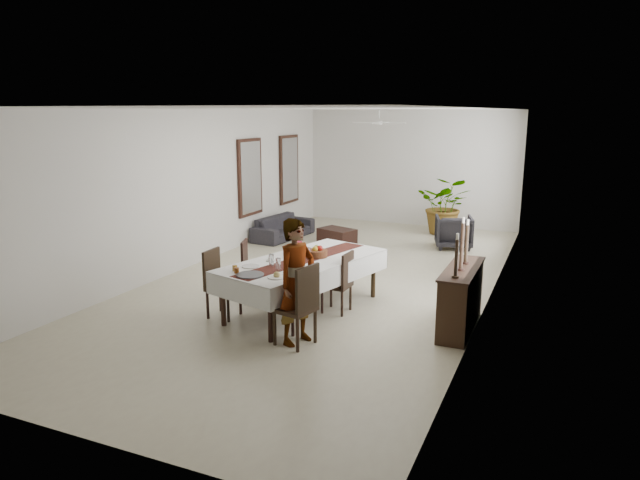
# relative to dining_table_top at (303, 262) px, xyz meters

# --- Properties ---
(floor) EXTENTS (6.00, 12.00, 0.00)m
(floor) POSITION_rel_dining_table_top_xyz_m (-0.32, 1.76, -0.81)
(floor) COLOR #C1B999
(floor) RESTS_ON ground
(ceiling) EXTENTS (6.00, 12.00, 0.02)m
(ceiling) POSITION_rel_dining_table_top_xyz_m (-0.32, 1.76, 2.39)
(ceiling) COLOR white
(ceiling) RESTS_ON wall_back
(wall_back) EXTENTS (6.00, 0.02, 3.20)m
(wall_back) POSITION_rel_dining_table_top_xyz_m (-0.32, 7.76, 0.79)
(wall_back) COLOR silver
(wall_back) RESTS_ON floor
(wall_front) EXTENTS (6.00, 0.02, 3.20)m
(wall_front) POSITION_rel_dining_table_top_xyz_m (-0.32, -4.24, 0.79)
(wall_front) COLOR silver
(wall_front) RESTS_ON floor
(wall_left) EXTENTS (0.02, 12.00, 3.20)m
(wall_left) POSITION_rel_dining_table_top_xyz_m (-3.32, 1.76, 0.79)
(wall_left) COLOR silver
(wall_left) RESTS_ON floor
(wall_right) EXTENTS (0.02, 12.00, 3.20)m
(wall_right) POSITION_rel_dining_table_top_xyz_m (2.68, 1.76, 0.79)
(wall_right) COLOR silver
(wall_right) RESTS_ON floor
(dining_table_top) EXTENTS (1.80, 2.88, 0.06)m
(dining_table_top) POSITION_rel_dining_table_top_xyz_m (0.00, 0.00, 0.00)
(dining_table_top) COLOR black
(dining_table_top) RESTS_ON table_leg_fl
(table_leg_fl) EXTENTS (0.10, 0.10, 0.78)m
(table_leg_fl) POSITION_rel_dining_table_top_xyz_m (-0.82, -1.10, -0.42)
(table_leg_fl) COLOR black
(table_leg_fl) RESTS_ON floor
(table_leg_fr) EXTENTS (0.10, 0.10, 0.78)m
(table_leg_fr) POSITION_rel_dining_table_top_xyz_m (0.13, -1.36, -0.42)
(table_leg_fr) COLOR black
(table_leg_fr) RESTS_ON floor
(table_leg_bl) EXTENTS (0.10, 0.10, 0.78)m
(table_leg_bl) POSITION_rel_dining_table_top_xyz_m (-0.13, 1.36, -0.42)
(table_leg_bl) COLOR black
(table_leg_bl) RESTS_ON floor
(table_leg_br) EXTENTS (0.10, 0.10, 0.78)m
(table_leg_br) POSITION_rel_dining_table_top_xyz_m (0.82, 1.10, -0.42)
(table_leg_br) COLOR black
(table_leg_br) RESTS_ON floor
(tablecloth_top) EXTENTS (2.05, 3.13, 0.01)m
(tablecloth_top) POSITION_rel_dining_table_top_xyz_m (0.00, -0.00, 0.03)
(tablecloth_top) COLOR silver
(tablecloth_top) RESTS_ON dining_table_top
(tablecloth_drape_left) EXTENTS (0.79, 2.78, 0.34)m
(tablecloth_drape_left) POSITION_rel_dining_table_top_xyz_m (-0.63, 0.18, -0.13)
(tablecloth_drape_left) COLOR silver
(tablecloth_drape_left) RESTS_ON dining_table_top
(tablecloth_drape_right) EXTENTS (0.79, 2.78, 0.34)m
(tablecloth_drape_right) POSITION_rel_dining_table_top_xyz_m (0.63, -0.18, -0.13)
(tablecloth_drape_right) COLOR silver
(tablecloth_drape_right) RESTS_ON dining_table_top
(tablecloth_drape_near) EXTENTS (1.27, 0.37, 0.34)m
(tablecloth_drape_near) POSITION_rel_dining_table_top_xyz_m (-0.39, -1.38, -0.13)
(tablecloth_drape_near) COLOR silver
(tablecloth_drape_near) RESTS_ON dining_table_top
(tablecloth_drape_far) EXTENTS (1.27, 0.37, 0.34)m
(tablecloth_drape_far) POSITION_rel_dining_table_top_xyz_m (0.39, 1.38, -0.13)
(tablecloth_drape_far) COLOR white
(tablecloth_drape_far) RESTS_ON dining_table_top
(table_runner) EXTENTS (1.13, 2.80, 0.00)m
(table_runner) POSITION_rel_dining_table_top_xyz_m (0.00, 0.00, 0.04)
(table_runner) COLOR #582119
(table_runner) RESTS_ON tablecloth_top
(red_pitcher) EXTENTS (0.21, 0.21, 0.22)m
(red_pitcher) POSITION_rel_dining_table_top_xyz_m (-0.22, 0.24, 0.15)
(red_pitcher) COLOR maroon
(red_pitcher) RESTS_ON tablecloth_top
(pitcher_handle) EXTENTS (0.14, 0.06, 0.13)m
(pitcher_handle) POSITION_rel_dining_table_top_xyz_m (-0.32, 0.26, 0.15)
(pitcher_handle) COLOR #9C160B
(pitcher_handle) RESTS_ON red_pitcher
(wine_glass_near) EXTENTS (0.08, 0.08, 0.19)m
(wine_glass_near) POSITION_rel_dining_table_top_xyz_m (-0.07, -0.74, 0.14)
(wine_glass_near) COLOR white
(wine_glass_near) RESTS_ON tablecloth_top
(wine_glass_mid) EXTENTS (0.08, 0.08, 0.19)m
(wine_glass_mid) POSITION_rel_dining_table_top_xyz_m (-0.27, -0.56, 0.14)
(wine_glass_mid) COLOR silver
(wine_glass_mid) RESTS_ON tablecloth_top
(wine_glass_far) EXTENTS (0.08, 0.08, 0.19)m
(wine_glass_far) POSITION_rel_dining_table_top_xyz_m (0.07, 0.04, 0.14)
(wine_glass_far) COLOR silver
(wine_glass_far) RESTS_ON tablecloth_top
(teacup_right) EXTENTS (0.10, 0.10, 0.07)m
(teacup_right) POSITION_rel_dining_table_top_xyz_m (0.14, -0.74, 0.07)
(teacup_right) COLOR white
(teacup_right) RESTS_ON saucer_right
(saucer_right) EXTENTS (0.17, 0.17, 0.01)m
(saucer_right) POSITION_rel_dining_table_top_xyz_m (0.14, -0.74, 0.05)
(saucer_right) COLOR white
(saucer_right) RESTS_ON tablecloth_top
(teacup_left) EXTENTS (0.10, 0.10, 0.07)m
(teacup_left) POSITION_rel_dining_table_top_xyz_m (-0.43, -0.29, 0.07)
(teacup_left) COLOR white
(teacup_left) RESTS_ON saucer_left
(saucer_left) EXTENTS (0.17, 0.17, 0.01)m
(saucer_left) POSITION_rel_dining_table_top_xyz_m (-0.43, -0.29, 0.05)
(saucer_left) COLOR silver
(saucer_left) RESTS_ON tablecloth_top
(plate_near_right) EXTENTS (0.27, 0.27, 0.02)m
(plate_near_right) POSITION_rel_dining_table_top_xyz_m (0.08, -1.07, 0.05)
(plate_near_right) COLOR white
(plate_near_right) RESTS_ON tablecloth_top
(bread_near_right) EXTENTS (0.10, 0.10, 0.10)m
(bread_near_right) POSITION_rel_dining_table_top_xyz_m (0.08, -1.07, 0.08)
(bread_near_right) COLOR tan
(bread_near_right) RESTS_ON plate_near_right
(plate_near_left) EXTENTS (0.27, 0.27, 0.02)m
(plate_near_left) POSITION_rel_dining_table_top_xyz_m (-0.55, -0.72, 0.05)
(plate_near_left) COLOR silver
(plate_near_left) RESTS_ON tablecloth_top
(plate_far_left) EXTENTS (0.27, 0.27, 0.02)m
(plate_far_left) POSITION_rel_dining_table_top_xyz_m (-0.18, 0.69, 0.05)
(plate_far_left) COLOR white
(plate_far_left) RESTS_ON tablecloth_top
(serving_tray) EXTENTS (0.40, 0.40, 0.02)m
(serving_tray) POSITION_rel_dining_table_top_xyz_m (-0.32, -1.13, 0.05)
(serving_tray) COLOR #424348
(serving_tray) RESTS_ON tablecloth_top
(jam_jar_a) EXTENTS (0.07, 0.07, 0.08)m
(jam_jar_a) POSITION_rel_dining_table_top_xyz_m (-0.56, -1.10, 0.08)
(jam_jar_a) COLOR brown
(jam_jar_a) RESTS_ON tablecloth_top
(jam_jar_b) EXTENTS (0.07, 0.07, 0.08)m
(jam_jar_b) POSITION_rel_dining_table_top_xyz_m (-0.65, -1.00, 0.08)
(jam_jar_b) COLOR #8B5A14
(jam_jar_b) RESTS_ON tablecloth_top
(fruit_basket) EXTENTS (0.34, 0.34, 0.11)m
(fruit_basket) POSITION_rel_dining_table_top_xyz_m (0.13, 0.25, 0.10)
(fruit_basket) COLOR brown
(fruit_basket) RESTS_ON tablecloth_top
(fruit_red) EXTENTS (0.10, 0.10, 0.10)m
(fruit_red) POSITION_rel_dining_table_top_xyz_m (0.17, 0.27, 0.18)
(fruit_red) COLOR #A01610
(fruit_red) RESTS_ON fruit_basket
(fruit_green) EXTENTS (0.09, 0.09, 0.09)m
(fruit_green) POSITION_rel_dining_table_top_xyz_m (0.10, 0.30, 0.18)
(fruit_green) COLOR olive
(fruit_green) RESTS_ON fruit_basket
(fruit_yellow) EXTENTS (0.09, 0.09, 0.09)m
(fruit_yellow) POSITION_rel_dining_table_top_xyz_m (0.11, 0.20, 0.18)
(fruit_yellow) COLOR gold
(fruit_yellow) RESTS_ON fruit_basket
(chair_right_near_seat) EXTENTS (0.58, 0.58, 0.06)m
(chair_right_near_seat) POSITION_rel_dining_table_top_xyz_m (0.47, -1.29, -0.30)
(chair_right_near_seat) COLOR black
(chair_right_near_seat) RESTS_ON chair_right_near_leg_fl
(chair_right_near_leg_fl) EXTENTS (0.06, 0.06, 0.48)m
(chair_right_near_leg_fl) POSITION_rel_dining_table_top_xyz_m (0.62, -1.53, -0.57)
(chair_right_near_leg_fl) COLOR black
(chair_right_near_leg_fl) RESTS_ON floor
(chair_right_near_leg_fr) EXTENTS (0.06, 0.06, 0.48)m
(chair_right_near_leg_fr) POSITION_rel_dining_table_top_xyz_m (0.71, -1.14, -0.57)
(chair_right_near_leg_fr) COLOR black
(chair_right_near_leg_fr) RESTS_ON floor
(chair_right_near_leg_bl) EXTENTS (0.06, 0.06, 0.48)m
(chair_right_near_leg_bl) POSITION_rel_dining_table_top_xyz_m (0.23, -1.44, -0.57)
(chair_right_near_leg_bl) COLOR black
(chair_right_near_leg_bl) RESTS_ON floor
(chair_right_near_leg_br) EXTENTS (0.06, 0.06, 0.48)m
(chair_right_near_leg_br) POSITION_rel_dining_table_top_xyz_m (0.32, -1.05, -0.57)
(chair_right_near_leg_br) COLOR black
(chair_right_near_leg_br) RESTS_ON floor
(chair_right_near_back) EXTENTS (0.15, 0.49, 0.62)m
(chair_right_near_back) POSITION_rel_dining_table_top_xyz_m (0.69, -1.34, 0.03)
(chair_right_near_back) COLOR black
(chair_right_near_back) RESTS_ON chair_right_near_seat
(chair_right_far_seat) EXTENTS (0.44, 0.44, 0.05)m
(chair_right_far_seat) POSITION_rel_dining_table_top_xyz_m (0.51, 0.15, -0.37)
(chair_right_far_seat) COLOR black
(chair_right_far_seat) RESTS_ON chair_right_far_leg_fl
(chair_right_far_leg_fl) EXTENTS (0.04, 0.04, 0.42)m
(chair_right_far_leg_fl) POSITION_rel_dining_table_top_xyz_m (0.68, -0.03, -0.60)
(chair_right_far_leg_fl) COLOR black
(chair_right_far_leg_fl) RESTS_ON floor
(chair_right_far_leg_fr) EXTENTS (0.04, 0.04, 0.42)m
(chair_right_far_leg_fr) POSITION_rel_dining_table_top_xyz_m (0.69, 0.32, -0.60)
(chair_right_far_leg_fr) COLOR black
(chair_right_far_leg_fr) RESTS_ON floor
(chair_right_far_leg_bl) EXTENTS (0.04, 0.04, 0.42)m
(chair_right_far_leg_bl) POSITION_rel_dining_table_top_xyz_m (0.33, -0.01, -0.60)
(chair_right_far_leg_bl) COLOR black
(chair_right_far_leg_bl) RESTS_ON floor
(chair_right_far_leg_br) EXTENTS (0.04, 0.04, 0.42)m
(chair_right_far_leg_br) POSITION_rel_dining_table_top_xyz_m (0.34, 0.33, -0.60)
(chair_right_far_leg_br) COLOR black
(chair_right_far_leg_br) RESTS_ON floor
(chair_right_far_back) EXTENTS (0.05, 0.42, 0.54)m
(chair_right_far_back) POSITION_rel_dining_table_top_xyz_m (0.70, 0.15, -0.08)
(chair_right_far_back) COLOR black
(chair_right_far_back) RESTS_ON chair_right_far_seat
(chair_left_near_seat) EXTENTS (0.46, 0.46, 0.05)m
(chair_left_near_seat) POSITION_rel_dining_table_top_xyz_m (-1.02, -0.76, -0.34)
(chair_left_near_seat) COLOR black
(chair_left_near_seat) RESTS_ON chair_left_near_leg_fl
(chair_left_near_leg_fl) EXTENTS (0.05, 0.05, 0.45)m
(chair_left_near_leg_fl) POSITION_rel_dining_table_top_xyz_m (-1.21, -0.57, -0.59)
(chair_left_near_leg_fl) COLOR black
(chair_left_near_leg_fl) RESTS_ON floor
(chair_left_near_leg_fr) EXTENTS (0.05, 0.05, 0.45)m
(chair_left_near_leg_fr) POSITION_rel_dining_table_top_xyz_m (-1.20, -0.94, -0.59)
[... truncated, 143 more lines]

